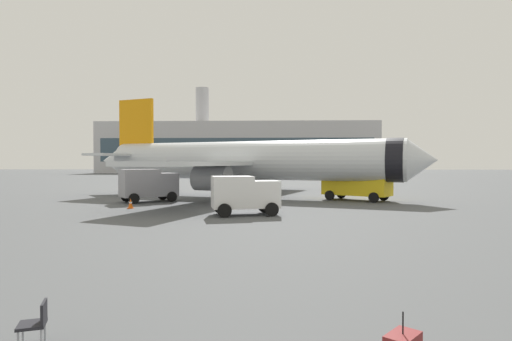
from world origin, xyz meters
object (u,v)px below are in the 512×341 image
at_px(fuel_truck, 356,181).
at_px(airplane_at_gate, 245,161).
at_px(cargo_van, 244,193).
at_px(safety_cone_mid, 323,190).
at_px(gate_chair, 36,321).
at_px(service_truck, 148,184).
at_px(safety_cone_near, 131,203).

bearing_deg(fuel_truck, airplane_at_gate, 164.97).
distance_m(fuel_truck, cargo_van, 14.64).
distance_m(cargo_van, safety_cone_mid, 22.27).
xyz_separation_m(airplane_at_gate, fuel_truck, (10.39, -2.79, -1.88)).
xyz_separation_m(cargo_van, gate_chair, (-2.63, -20.00, -0.95)).
height_order(fuel_truck, cargo_van, fuel_truck).
relative_size(cargo_van, safety_cone_mid, 6.84).
bearing_deg(airplane_at_gate, safety_cone_mid, 39.10).
xyz_separation_m(cargo_van, safety_cone_mid, (7.71, 20.86, -1.11)).
height_order(service_truck, safety_cone_near, service_truck).
height_order(airplane_at_gate, fuel_truck, airplane_at_gate).
bearing_deg(fuel_truck, gate_chair, -111.36).
height_order(safety_cone_near, safety_cone_mid, safety_cone_near).
height_order(airplane_at_gate, service_truck, airplane_at_gate).
relative_size(service_truck, safety_cone_mid, 7.47).
xyz_separation_m(airplane_at_gate, safety_cone_near, (-8.08, -10.21, -3.28)).
bearing_deg(cargo_van, safety_cone_near, 157.57).
bearing_deg(safety_cone_mid, safety_cone_near, -134.10).
distance_m(cargo_van, gate_chair, 20.20).
bearing_deg(fuel_truck, service_truck, -173.34).
bearing_deg(airplane_at_gate, service_truck, -149.01).
height_order(safety_cone_near, gate_chair, gate_chair).
distance_m(fuel_truck, gate_chair, 33.43).
bearing_deg(service_truck, fuel_truck, 6.66).
relative_size(service_truck, cargo_van, 1.09).
relative_size(fuel_truck, safety_cone_mid, 9.08).
bearing_deg(fuel_truck, cargo_van, -130.65).
distance_m(service_truck, safety_cone_mid, 20.68).
xyz_separation_m(airplane_at_gate, safety_cone_mid, (8.57, 6.96, -3.31)).
distance_m(airplane_at_gate, safety_cone_near, 13.42).
bearing_deg(cargo_van, safety_cone_mid, 69.71).
height_order(service_truck, fuel_truck, fuel_truck).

